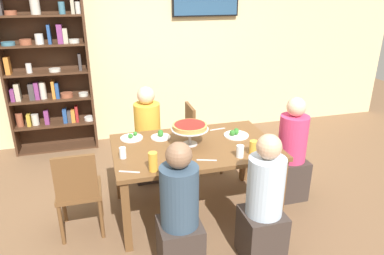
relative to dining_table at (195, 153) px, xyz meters
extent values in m
plane|color=brown|center=(0.00, 0.00, -0.65)|extent=(12.00, 12.00, 0.00)
cube|color=beige|center=(0.00, 2.20, 0.75)|extent=(8.00, 0.12, 2.80)
cube|color=brown|center=(0.00, 0.00, 0.07)|extent=(1.59, 1.00, 0.04)
cube|color=brown|center=(-0.73, -0.44, -0.30)|extent=(0.07, 0.07, 0.70)
cube|color=brown|center=(0.73, -0.44, -0.30)|extent=(0.07, 0.07, 0.70)
cube|color=brown|center=(-0.73, 0.44, -0.30)|extent=(0.07, 0.07, 0.70)
cube|color=brown|center=(0.73, 0.44, -0.30)|extent=(0.07, 0.07, 0.70)
cube|color=#422819|center=(-2.02, 1.98, 0.45)|extent=(0.03, 0.30, 2.20)
cube|color=#422819|center=(-0.95, 1.98, 0.45)|extent=(0.03, 0.30, 2.20)
cube|color=#422819|center=(-1.49, 2.12, 0.45)|extent=(1.10, 0.02, 2.20)
cube|color=#422819|center=(-1.49, 1.98, -0.64)|extent=(1.04, 0.28, 0.02)
cube|color=#422819|center=(-1.49, 1.98, -0.28)|extent=(1.04, 0.28, 0.02)
cube|color=#422819|center=(-1.49, 1.98, 0.09)|extent=(1.04, 0.28, 0.02)
cube|color=#422819|center=(-1.49, 1.98, 0.46)|extent=(1.04, 0.28, 0.02)
cube|color=#422819|center=(-1.49, 1.98, 0.82)|extent=(1.04, 0.28, 0.02)
cube|color=#422819|center=(-1.49, 1.98, 1.19)|extent=(1.04, 0.28, 0.02)
cylinder|color=brown|center=(-1.94, 1.98, -0.17)|extent=(0.09, 0.09, 0.18)
cube|color=#B7932D|center=(-1.82, 1.98, -0.18)|extent=(0.05, 0.13, 0.16)
cylinder|color=beige|center=(-1.74, 1.98, -0.19)|extent=(0.10, 0.10, 0.15)
cube|color=#7A3370|center=(-1.59, 1.98, -0.17)|extent=(0.06, 0.10, 0.20)
cube|color=navy|center=(-1.35, 1.98, -0.17)|extent=(0.05, 0.13, 0.20)
cube|color=#3D3838|center=(-1.29, 1.98, -0.18)|extent=(0.05, 0.13, 0.16)
cube|color=orange|center=(-1.24, 1.98, -0.18)|extent=(0.05, 0.13, 0.17)
cube|color=maroon|center=(-1.18, 1.98, -0.15)|extent=(0.04, 0.13, 0.22)
cylinder|color=silver|center=(-1.02, 1.98, -0.24)|extent=(0.14, 0.14, 0.05)
cube|color=#7A3370|center=(-1.96, 1.98, 0.18)|extent=(0.05, 0.13, 0.16)
cube|color=#B2A88E|center=(-1.90, 1.98, 0.22)|extent=(0.06, 0.11, 0.23)
cube|color=#3D3838|center=(-1.72, 1.98, 0.21)|extent=(0.07, 0.13, 0.22)
cube|color=#7A3370|center=(-1.66, 1.98, 0.22)|extent=(0.05, 0.10, 0.23)
cylinder|color=beige|center=(-1.58, 1.98, 0.22)|extent=(0.09, 0.09, 0.23)
cube|color=orange|center=(-1.45, 1.98, 0.22)|extent=(0.04, 0.13, 0.24)
cube|color=navy|center=(-1.40, 1.98, 0.21)|extent=(0.04, 0.13, 0.21)
cylinder|color=brown|center=(-1.29, 1.98, 0.13)|extent=(0.16, 0.16, 0.06)
cylinder|color=beige|center=(-1.06, 1.98, 0.13)|extent=(0.13, 0.13, 0.05)
cube|color=orange|center=(-1.96, 1.98, 0.58)|extent=(0.06, 0.13, 0.22)
cylinder|color=silver|center=(-1.71, 1.98, 0.53)|extent=(0.07, 0.07, 0.12)
cylinder|color=beige|center=(-1.39, 1.98, 0.49)|extent=(0.15, 0.15, 0.04)
cube|color=#3D3838|center=(-1.06, 1.98, 0.58)|extent=(0.04, 0.10, 0.22)
cylinder|color=#3D7084|center=(-1.90, 1.98, 0.86)|extent=(0.17, 0.17, 0.04)
cylinder|color=brown|center=(-1.70, 1.98, 0.87)|extent=(0.15, 0.15, 0.07)
cylinder|color=silver|center=(-1.53, 1.98, 0.90)|extent=(0.11, 0.11, 0.13)
cube|color=navy|center=(-1.40, 1.98, 0.96)|extent=(0.04, 0.13, 0.24)
cube|color=#7A3370|center=(-1.27, 1.98, 0.96)|extent=(0.07, 0.13, 0.24)
cube|color=#B2A88E|center=(-1.20, 1.98, 0.93)|extent=(0.06, 0.12, 0.19)
cylinder|color=beige|center=(-1.10, 1.98, 0.86)|extent=(0.14, 0.14, 0.05)
cube|color=#3D3838|center=(-1.92, 1.98, 1.29)|extent=(0.05, 0.13, 0.17)
cylinder|color=brown|center=(-1.81, 1.98, 1.23)|extent=(0.15, 0.15, 0.05)
cylinder|color=beige|center=(-1.52, 1.98, 1.30)|extent=(0.12, 0.12, 0.18)
cylinder|color=#3D7084|center=(-1.20, 1.98, 1.28)|extent=(0.08, 0.08, 0.15)
cube|color=#B2A88E|center=(-1.07, 1.98, 1.29)|extent=(0.04, 0.13, 0.17)
cylinder|color=silver|center=(-1.00, 1.98, 1.28)|extent=(0.08, 0.08, 0.15)
cube|color=#382D28|center=(-0.35, 0.79, -0.43)|extent=(0.34, 0.34, 0.45)
cylinder|color=gold|center=(-0.35, 0.79, 0.05)|extent=(0.30, 0.30, 0.50)
sphere|color=beige|center=(-0.35, 0.79, 0.40)|extent=(0.20, 0.20, 0.20)
cube|color=#382D28|center=(-0.34, -0.78, -0.43)|extent=(0.34, 0.34, 0.45)
cylinder|color=#33475B|center=(-0.34, -0.78, 0.05)|extent=(0.30, 0.30, 0.50)
sphere|color=#846047|center=(-0.34, -0.78, 0.40)|extent=(0.20, 0.20, 0.20)
cube|color=#382D28|center=(0.36, -0.82, -0.43)|extent=(0.34, 0.34, 0.45)
cylinder|color=silver|center=(0.36, -0.82, 0.05)|extent=(0.30, 0.30, 0.50)
sphere|color=tan|center=(0.36, -0.82, 0.40)|extent=(0.20, 0.20, 0.20)
cube|color=#382D28|center=(1.07, -0.02, -0.43)|extent=(0.34, 0.34, 0.45)
cylinder|color=#D63866|center=(1.07, -0.02, 0.05)|extent=(0.30, 0.30, 0.50)
sphere|color=beige|center=(1.07, -0.02, 0.40)|extent=(0.20, 0.20, 0.20)
cube|color=brown|center=(0.36, 0.82, -0.22)|extent=(0.40, 0.40, 0.04)
cube|color=brown|center=(0.18, 0.82, 0.01)|extent=(0.04, 0.36, 0.42)
cylinder|color=brown|center=(0.53, 1.00, -0.45)|extent=(0.04, 0.04, 0.41)
cylinder|color=brown|center=(0.53, 0.65, -0.45)|extent=(0.04, 0.04, 0.41)
cylinder|color=brown|center=(0.18, 1.00, -0.45)|extent=(0.04, 0.04, 0.41)
cylinder|color=brown|center=(0.18, 0.65, -0.45)|extent=(0.04, 0.04, 0.41)
cube|color=brown|center=(-1.12, -0.03, -0.22)|extent=(0.40, 0.40, 0.04)
cube|color=brown|center=(-1.12, -0.21, 0.01)|extent=(0.36, 0.04, 0.42)
cylinder|color=brown|center=(-1.30, 0.14, -0.45)|extent=(0.04, 0.04, 0.41)
cylinder|color=brown|center=(-0.95, 0.14, -0.45)|extent=(0.04, 0.04, 0.41)
cylinder|color=brown|center=(-1.30, -0.21, -0.45)|extent=(0.04, 0.04, 0.41)
cylinder|color=brown|center=(-0.95, -0.21, -0.45)|extent=(0.04, 0.04, 0.41)
cylinder|color=silver|center=(-0.04, 0.03, 0.09)|extent=(0.15, 0.15, 0.01)
cylinder|color=silver|center=(-0.04, 0.03, 0.17)|extent=(0.03, 0.03, 0.15)
cylinder|color=silver|center=(-0.04, 0.03, 0.25)|extent=(0.37, 0.37, 0.01)
cylinder|color=tan|center=(-0.04, 0.03, 0.28)|extent=(0.34, 0.34, 0.04)
cylinder|color=maroon|center=(-0.04, 0.03, 0.30)|extent=(0.30, 0.30, 0.00)
cylinder|color=white|center=(-0.29, 0.27, 0.09)|extent=(0.20, 0.20, 0.01)
sphere|color=#2D7028|center=(-0.29, 0.27, 0.13)|extent=(0.06, 0.06, 0.06)
sphere|color=#2D7028|center=(-0.28, 0.31, 0.13)|extent=(0.06, 0.06, 0.06)
cylinder|color=white|center=(0.48, 0.11, 0.09)|extent=(0.26, 0.26, 0.01)
sphere|color=#2D7028|center=(0.50, 0.16, 0.13)|extent=(0.05, 0.05, 0.05)
sphere|color=#2D7028|center=(0.42, 0.10, 0.12)|extent=(0.04, 0.04, 0.04)
sphere|color=#2D7028|center=(0.43, 0.10, 0.13)|extent=(0.06, 0.06, 0.06)
sphere|color=#2D7028|center=(0.48, 0.12, 0.13)|extent=(0.05, 0.05, 0.05)
cylinder|color=white|center=(-0.58, 0.33, 0.09)|extent=(0.23, 0.23, 0.01)
sphere|color=#2D7028|center=(-0.58, 0.33, 0.12)|extent=(0.04, 0.04, 0.04)
sphere|color=#2D7028|center=(-0.59, 0.31, 0.12)|extent=(0.05, 0.05, 0.05)
sphere|color=#2D7028|center=(-0.54, 0.37, 0.12)|extent=(0.04, 0.04, 0.04)
cylinder|color=gold|center=(0.47, -0.33, 0.15)|extent=(0.08, 0.08, 0.13)
cylinder|color=gold|center=(-0.48, -0.40, 0.17)|extent=(0.08, 0.08, 0.17)
cylinder|color=white|center=(-0.70, -0.09, 0.14)|extent=(0.06, 0.06, 0.10)
cylinder|color=white|center=(0.33, -0.35, 0.14)|extent=(0.07, 0.07, 0.11)
cylinder|color=white|center=(0.64, -0.20, 0.13)|extent=(0.07, 0.07, 0.09)
cube|color=silver|center=(0.35, 0.33, 0.09)|extent=(0.18, 0.04, 0.00)
cube|color=silver|center=(0.61, -0.38, 0.09)|extent=(0.17, 0.08, 0.00)
cube|color=silver|center=(-0.26, -0.33, 0.09)|extent=(0.18, 0.03, 0.00)
cube|color=silver|center=(-0.68, -0.37, 0.09)|extent=(0.17, 0.08, 0.00)
cube|color=silver|center=(0.02, -0.34, 0.09)|extent=(0.18, 0.07, 0.00)
camera|label=1|loc=(-0.86, -3.04, 1.54)|focal=33.18mm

